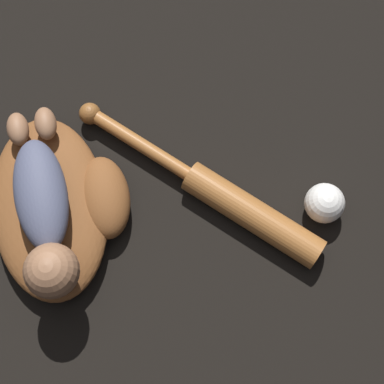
# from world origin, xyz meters

# --- Properties ---
(ground_plane) EXTENTS (6.00, 6.00, 0.00)m
(ground_plane) POSITION_xyz_m (0.00, 0.00, 0.00)
(ground_plane) COLOR black
(baseball_glove) EXTENTS (0.43, 0.35, 0.08)m
(baseball_glove) POSITION_xyz_m (0.01, -0.00, 0.04)
(baseball_glove) COLOR brown
(baseball_glove) RESTS_ON ground
(baby_figure) EXTENTS (0.36, 0.23, 0.10)m
(baby_figure) POSITION_xyz_m (0.05, 0.00, 0.12)
(baby_figure) COLOR #4C516B
(baby_figure) RESTS_ON baseball_glove
(baseball_bat) EXTENTS (0.23, 0.53, 0.06)m
(baseball_bat) POSITION_xyz_m (-0.09, 0.31, 0.03)
(baseball_bat) COLOR #9E602D
(baseball_bat) RESTS_ON ground
(baseball) EXTENTS (0.08, 0.08, 0.08)m
(baseball) POSITION_xyz_m (-0.12, 0.49, 0.04)
(baseball) COLOR white
(baseball) RESTS_ON ground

